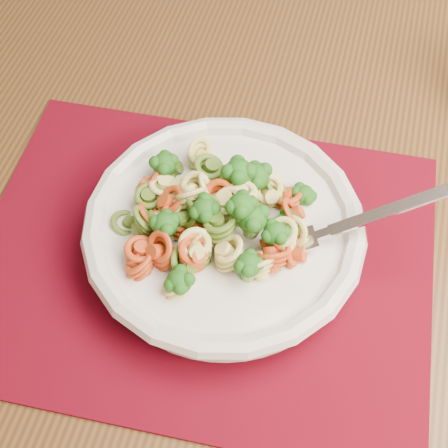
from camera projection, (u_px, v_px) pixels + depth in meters
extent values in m
cube|color=#553418|center=(259.00, 170.00, 0.66)|extent=(1.71, 1.44, 0.04)
cube|color=#4D030D|center=(203.00, 259.00, 0.58)|extent=(0.51, 0.45, 0.00)
cylinder|color=beige|center=(224.00, 245.00, 0.58)|extent=(0.11, 0.11, 0.01)
cylinder|color=beige|center=(224.00, 234.00, 0.56)|extent=(0.23, 0.23, 0.03)
torus|color=beige|center=(224.00, 225.00, 0.55)|extent=(0.25, 0.25, 0.02)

